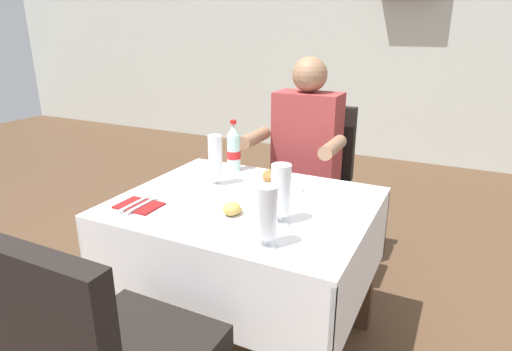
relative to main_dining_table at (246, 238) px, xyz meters
name	(u,v)px	position (x,y,z in m)	size (l,w,h in m)	color
back_wall	(387,7)	(-0.13, 3.43, 1.05)	(11.00, 0.12, 3.20)	silver
main_dining_table	(246,238)	(0.00, 0.00, 0.00)	(1.03, 0.85, 0.72)	white
chair_far_diner_seat	(310,179)	(0.00, 0.82, 0.01)	(0.44, 0.50, 0.97)	black
seated_diner_far	(303,158)	(-0.01, 0.71, 0.16)	(0.50, 0.46, 1.26)	#282D42
plate_near_camera	(232,214)	(0.03, -0.17, 0.19)	(0.25, 0.25, 0.06)	white
plate_far_diner	(275,182)	(0.04, 0.21, 0.19)	(0.24, 0.24, 0.07)	white
beer_glass_left	(267,216)	(0.25, -0.32, 0.28)	(0.07, 0.07, 0.21)	white
beer_glass_middle	(215,160)	(-0.21, 0.11, 0.29)	(0.07, 0.07, 0.23)	white
beer_glass_right	(281,192)	(0.21, -0.13, 0.29)	(0.07, 0.07, 0.22)	white
cola_bottle_primary	(234,149)	(-0.24, 0.33, 0.28)	(0.07, 0.07, 0.26)	silver
napkin_cutlery_set	(139,205)	(-0.36, -0.24, 0.18)	(0.17, 0.19, 0.01)	maroon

